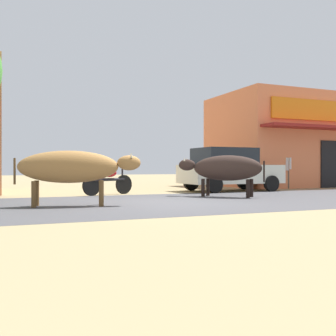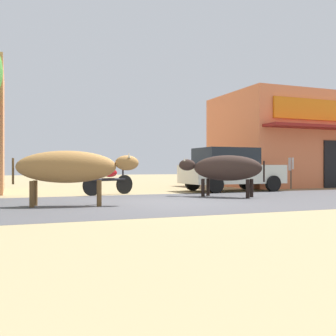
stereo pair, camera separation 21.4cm
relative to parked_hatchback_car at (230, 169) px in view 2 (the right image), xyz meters
name	(u,v)px [view 2 (the right image)]	position (x,y,z in m)	size (l,w,h in m)	color
ground	(161,202)	(-4.20, -3.69, -0.84)	(80.00, 80.00, 0.00)	#94825A
asphalt_road	(161,202)	(-4.20, -3.69, -0.84)	(72.00, 5.99, 0.00)	#464548
storefront_right_club	(287,141)	(4.92, 2.85, 1.35)	(6.47, 5.66, 4.38)	#DE774B
parked_hatchback_car	(230,169)	(0.00, 0.00, 0.00)	(3.82, 2.05, 1.64)	silver
parked_motorcycle	(109,180)	(-4.77, -0.34, -0.37)	(1.84, 0.83, 1.07)	black
cow_near_brown	(70,167)	(-6.54, -3.85, 0.06)	(2.86, 1.11, 1.29)	olive
cow_far_dark	(225,168)	(-1.71, -2.62, 0.03)	(2.16, 2.28, 1.27)	#30221D
pedestrian_by_shop	(289,168)	(3.26, 0.65, 0.05)	(0.47, 0.61, 1.53)	brown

